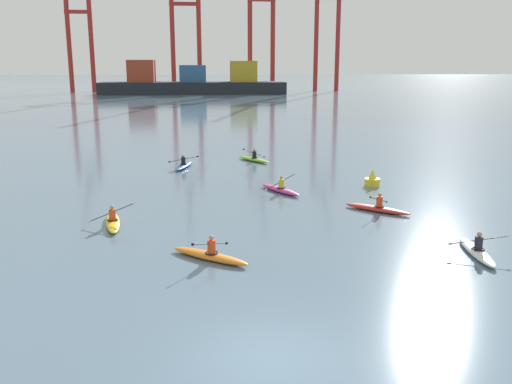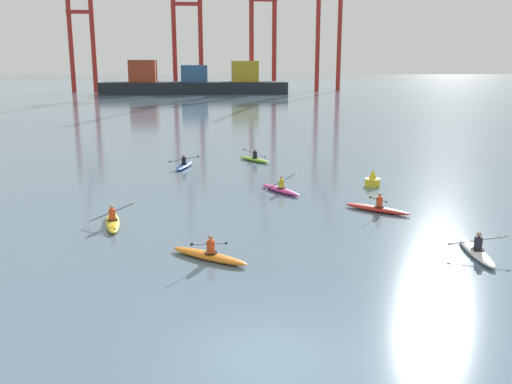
{
  "view_description": "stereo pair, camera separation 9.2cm",
  "coord_description": "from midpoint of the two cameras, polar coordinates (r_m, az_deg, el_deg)",
  "views": [
    {
      "loc": [
        -1.56,
        -12.04,
        7.03
      ],
      "look_at": [
        1.01,
        15.37,
        0.6
      ],
      "focal_mm": 38.24,
      "sensor_mm": 36.0,
      "label": 1
    },
    {
      "loc": [
        -1.47,
        -12.05,
        7.03
      ],
      "look_at": [
        1.01,
        15.37,
        0.6
      ],
      "focal_mm": 38.24,
      "sensor_mm": 36.0,
      "label": 2
    }
  ],
  "objects": [
    {
      "name": "ground_plane",
      "position": [
        14.03,
        1.64,
        -16.94
      ],
      "size": [
        800.0,
        800.0,
        0.0
      ],
      "primitive_type": "plane",
      "color": "slate"
    },
    {
      "name": "container_barge",
      "position": [
        137.92,
        -6.64,
        11.28
      ],
      "size": [
        45.3,
        9.39,
        8.2
      ],
      "color": "#1E2328",
      "rests_on": "ground"
    },
    {
      "name": "gantry_crane_west",
      "position": [
        152.77,
        -18.07,
        16.14
      ],
      "size": [
        6.86,
        16.12,
        35.73
      ],
      "color": "maroon",
      "rests_on": "ground"
    },
    {
      "name": "gantry_crane_west_mid",
      "position": [
        147.87,
        -7.43,
        17.33
      ],
      "size": [
        8.05,
        20.85,
        36.04
      ],
      "color": "maroon",
      "rests_on": "ground"
    },
    {
      "name": "gantry_crane_east_mid",
      "position": [
        146.41,
        0.57,
        17.53
      ],
      "size": [
        7.14,
        16.77,
        36.39
      ],
      "color": "maroon",
      "rests_on": "ground"
    },
    {
      "name": "gantry_crane_east",
      "position": [
        155.14,
        7.49,
        17.41
      ],
      "size": [
        7.17,
        15.36,
        37.64
      ],
      "color": "maroon",
      "rests_on": "ground"
    },
    {
      "name": "channel_buoy",
      "position": [
        33.13,
        11.99,
        1.24
      ],
      "size": [
        0.9,
        0.9,
        1.0
      ],
      "color": "yellow",
      "rests_on": "ground"
    },
    {
      "name": "kayak_blue",
      "position": [
        38.56,
        -7.63,
        2.79
      ],
      "size": [
        2.19,
        3.44,
        0.95
      ],
      "color": "#2856B2",
      "rests_on": "ground"
    },
    {
      "name": "kayak_red",
      "position": [
        27.42,
        12.49,
        -1.65
      ],
      "size": [
        2.94,
        2.71,
        1.01
      ],
      "color": "red",
      "rests_on": "ground"
    },
    {
      "name": "kayak_white",
      "position": [
        22.35,
        22.0,
        -5.72
      ],
      "size": [
        2.26,
        3.45,
        0.95
      ],
      "color": "silver",
      "rests_on": "ground"
    },
    {
      "name": "kayak_orange",
      "position": [
        20.38,
        -4.99,
        -6.57
      ],
      "size": [
        3.05,
        2.57,
        0.95
      ],
      "color": "orange",
      "rests_on": "ground"
    },
    {
      "name": "kayak_lime",
      "position": [
        40.83,
        -0.31,
        3.48
      ],
      "size": [
        2.39,
        3.16,
        1.08
      ],
      "color": "#7ABC2D",
      "rests_on": "ground"
    },
    {
      "name": "kayak_magenta",
      "position": [
        30.87,
        2.47,
        0.3
      ],
      "size": [
        2.18,
        3.26,
        1.02
      ],
      "color": "#C13384",
      "rests_on": "ground"
    },
    {
      "name": "kayak_yellow",
      "position": [
        25.36,
        -14.86,
        -2.99
      ],
      "size": [
        2.16,
        3.45,
        1.04
      ],
      "color": "yellow",
      "rests_on": "ground"
    }
  ]
}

